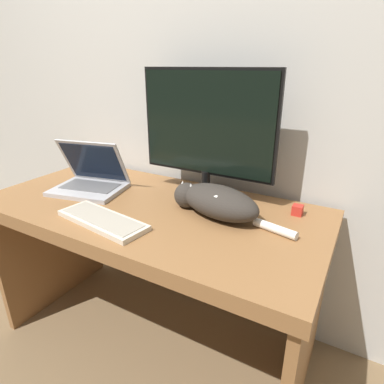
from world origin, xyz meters
TOP-DOWN VIEW (x-y plane):
  - wall_back at (0.00, 0.79)m, footprint 6.40×0.06m
  - desk at (0.00, 0.37)m, footprint 1.51×0.73m
  - monitor at (0.16, 0.59)m, footprint 0.63×0.22m
  - laptop at (-0.36, 0.38)m, footprint 0.37×0.32m
  - external_keyboard at (-0.06, 0.14)m, footprint 0.41×0.19m
  - cat at (0.30, 0.42)m, footprint 0.54×0.26m
  - small_toy at (0.59, 0.59)m, footprint 0.04×0.04m

SIDE VIEW (x-z plane):
  - desk at x=0.00m, z-range 0.22..0.98m
  - external_keyboard at x=-0.06m, z-range 0.76..0.78m
  - small_toy at x=0.59m, z-range 0.76..0.80m
  - laptop at x=-0.36m, z-range 0.69..0.93m
  - cat at x=0.30m, z-range 0.76..0.89m
  - monitor at x=0.16m, z-range 0.78..1.34m
  - wall_back at x=0.00m, z-range 0.00..2.60m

